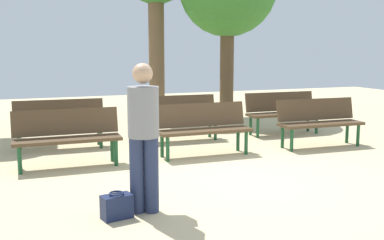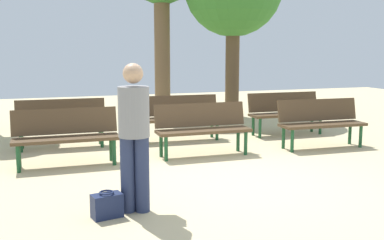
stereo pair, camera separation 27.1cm
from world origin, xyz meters
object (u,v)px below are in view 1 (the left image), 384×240
object	(u,v)px
visitor_with_backpack	(144,129)
bench_r1_c1	(178,115)
bench_r0_c1	(203,126)
bench_r0_c2	(319,119)
bench_r1_c2	(282,110)
handbag	(117,206)
bench_r0_c0	(67,134)
bench_r1_c0	(60,121)

from	to	relation	value
visitor_with_backpack	bench_r1_c1	bearing A→B (deg)	-97.47
visitor_with_backpack	bench_r0_c1	bearing A→B (deg)	-108.43
bench_r0_c2	visitor_with_backpack	world-z (taller)	visitor_with_backpack
bench_r1_c2	bench_r0_c2	bearing A→B (deg)	-91.22
bench_r0_c2	handbag	xyz separation A→B (m)	(-4.25, -2.33, -0.37)
bench_r0_c0	bench_r0_c2	bearing A→B (deg)	-1.24
bench_r0_c1	bench_r1_c0	size ratio (longest dim) A/B	0.99
bench_r1_c1	bench_r1_c0	bearing A→B (deg)	-178.80
handbag	bench_r0_c1	bearing A→B (deg)	50.86
bench_r0_c1	bench_r0_c2	size ratio (longest dim) A/B	0.99
bench_r0_c1	bench_r1_c0	world-z (taller)	same
bench_r0_c2	handbag	distance (m)	4.86
bench_r0_c2	bench_r1_c2	size ratio (longest dim) A/B	1.00
bench_r0_c1	bench_r0_c2	distance (m)	2.26
bench_r0_c2	handbag	world-z (taller)	bench_r0_c2
bench_r1_c2	bench_r0_c1	bearing A→B (deg)	-150.80
bench_r0_c2	bench_r0_c0	bearing A→B (deg)	-179.77
bench_r0_c0	bench_r1_c2	bearing A→B (deg)	15.40
bench_r0_c1	bench_r0_c2	world-z (taller)	same
bench_r1_c1	visitor_with_backpack	xyz separation A→B (m)	(-1.67, -3.69, 0.43)
bench_r0_c0	bench_r1_c1	xyz separation A→B (m)	(2.26, 1.34, 0.00)
bench_r0_c2	bench_r1_c0	distance (m)	4.74
visitor_with_backpack	bench_r0_c0	bearing A→B (deg)	-59.08
handbag	bench_r1_c2	bearing A→B (deg)	40.51
bench_r1_c2	bench_r1_c1	bearing A→B (deg)	177.79
handbag	bench_r0_c0	bearing A→B (deg)	95.67
bench_r0_c1	visitor_with_backpack	distance (m)	2.88
bench_r1_c0	bench_r0_c1	bearing A→B (deg)	-30.61
handbag	visitor_with_backpack	bearing A→B (deg)	19.47
visitor_with_backpack	handbag	size ratio (longest dim) A/B	4.71
bench_r0_c1	bench_r1_c2	xyz separation A→B (m)	(2.32, 1.23, 0.00)
bench_r0_c0	bench_r0_c2	distance (m)	4.50
bench_r1_c0	handbag	xyz separation A→B (m)	(0.23, -3.87, -0.37)
bench_r1_c1	visitor_with_backpack	world-z (taller)	visitor_with_backpack
bench_r1_c0	visitor_with_backpack	distance (m)	3.81
bench_r0_c0	bench_r0_c2	world-z (taller)	same
handbag	bench_r1_c0	bearing A→B (deg)	93.45
bench_r1_c1	bench_r1_c2	size ratio (longest dim) A/B	1.01
bench_r0_c0	bench_r1_c1	size ratio (longest dim) A/B	0.99
bench_r1_c0	bench_r1_c1	size ratio (longest dim) A/B	1.00
bench_r0_c1	bench_r1_c1	size ratio (longest dim) A/B	0.99
bench_r1_c1	handbag	world-z (taller)	bench_r1_c1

